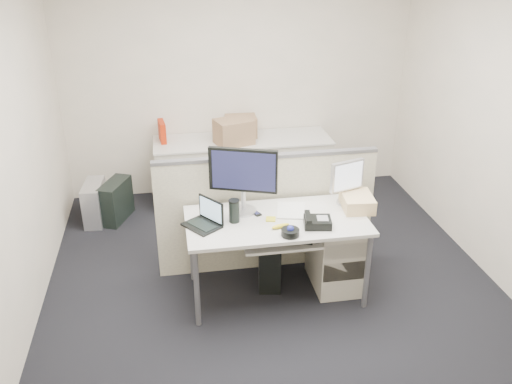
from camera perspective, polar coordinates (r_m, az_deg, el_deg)
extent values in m
cube|color=black|center=(4.87, 2.04, -10.50)|extent=(4.00, 4.50, 0.01)
cube|color=beige|center=(6.34, -1.92, 11.74)|extent=(4.00, 0.02, 2.70)
cube|color=beige|center=(2.35, 14.01, -15.31)|extent=(4.00, 0.02, 2.70)
cube|color=beige|center=(4.30, -24.78, 2.52)|extent=(0.02, 4.50, 2.70)
cube|color=#BBB9B0|center=(4.49, 2.18, -3.05)|extent=(1.50, 0.75, 0.03)
cylinder|color=slate|center=(4.33, -6.25, -10.06)|extent=(0.04, 0.04, 0.70)
cylinder|color=slate|center=(4.88, -6.79, -5.66)|extent=(0.04, 0.04, 0.70)
cylinder|color=slate|center=(4.59, 11.62, -8.20)|extent=(0.04, 0.04, 0.70)
cylinder|color=slate|center=(5.11, 9.10, -4.26)|extent=(0.04, 0.04, 0.70)
cube|color=#BBB9B0|center=(4.38, 2.64, -5.25)|extent=(0.62, 0.32, 0.02)
cube|color=beige|center=(4.86, 8.39, -6.26)|extent=(0.40, 0.55, 0.65)
cube|color=beige|center=(4.95, 1.11, -2.30)|extent=(2.00, 0.06, 1.10)
cube|color=beige|center=(6.36, -1.39, 2.35)|extent=(2.00, 0.60, 0.72)
cube|color=black|center=(4.47, -1.36, 1.17)|extent=(0.61, 0.40, 0.57)
cube|color=#B7B7BC|center=(4.72, 9.51, 0.96)|extent=(0.35, 0.25, 0.39)
cube|color=black|center=(4.34, -5.78, -2.41)|extent=(0.34, 0.36, 0.21)
cylinder|color=black|center=(4.24, 3.62, -4.27)|extent=(0.14, 0.14, 0.06)
cube|color=black|center=(4.39, 6.49, -3.19)|extent=(0.24, 0.21, 0.07)
cube|color=silver|center=(4.61, 3.71, -1.96)|extent=(0.30, 0.35, 0.01)
cube|color=gold|center=(4.47, 1.56, -2.87)|extent=(0.10, 0.10, 0.01)
cylinder|color=black|center=(4.40, -2.31, -2.07)|extent=(0.11, 0.11, 0.18)
ellipsoid|color=#FFF732|center=(4.34, 2.59, -3.60)|extent=(0.16, 0.08, 0.04)
cube|color=black|center=(4.56, 0.04, -2.27)|extent=(0.08, 0.11, 0.01)
cube|color=#E3C084|center=(4.71, 10.60, -1.00)|extent=(0.28, 0.34, 0.12)
cube|color=black|center=(4.41, 3.18, -4.67)|extent=(0.48, 0.31, 0.02)
cube|color=black|center=(4.90, 1.41, -7.03)|extent=(0.26, 0.50, 0.44)
cube|color=black|center=(6.12, -14.52, -0.91)|extent=(0.36, 0.51, 0.44)
cube|color=#B7B7BC|center=(6.14, -16.61, -1.06)|extent=(0.23, 0.49, 0.44)
cube|color=olive|center=(6.05, -2.35, 6.27)|extent=(0.46, 0.40, 0.30)
cube|color=olive|center=(6.29, -1.60, 6.86)|extent=(0.36, 0.28, 0.25)
cube|color=#AD2308|center=(6.22, -9.85, 6.23)|extent=(0.09, 0.27, 0.25)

